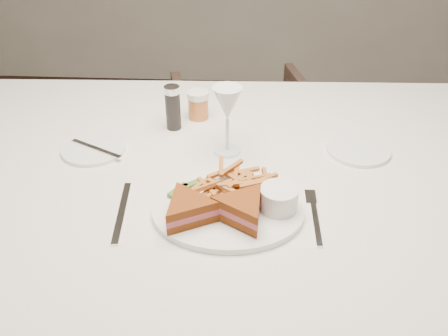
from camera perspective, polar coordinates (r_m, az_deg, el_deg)
table at (r=1.43m, az=0.11°, el=-13.17°), size 1.62×1.11×0.75m
chair_far at (r=2.21m, az=2.39°, el=3.35°), size 0.69×0.66×0.60m
table_setting at (r=1.11m, az=0.07°, el=-0.81°), size 0.83×0.65×0.18m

